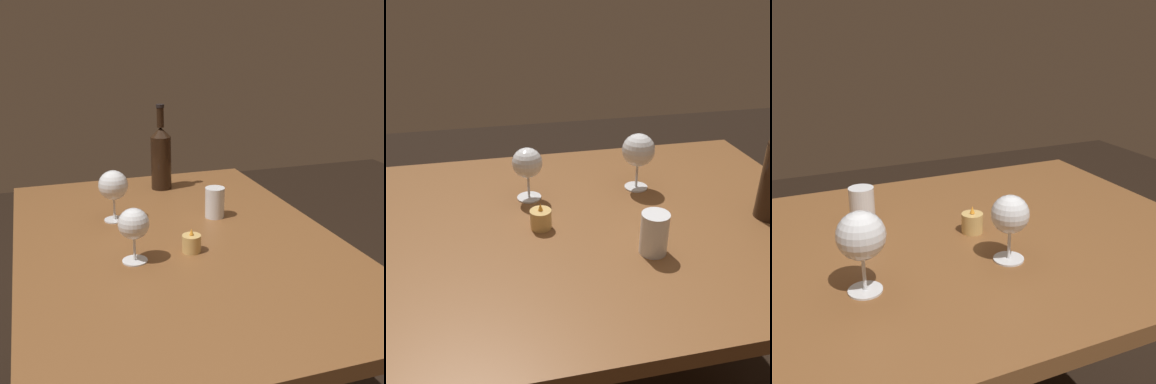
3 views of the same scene
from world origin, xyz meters
TOP-DOWN VIEW (x-y plane):
  - dining_table at (0.00, 0.00)m, footprint 1.30×0.90m
  - wine_glass_left at (-0.20, -0.15)m, footprint 0.09×0.09m
  - wine_glass_right at (0.11, -0.15)m, footprint 0.08×0.08m
  - water_tumbler at (-0.13, 0.16)m, footprint 0.06×0.06m
  - votive_candle at (0.09, 0.01)m, footprint 0.05×0.05m

SIDE VIEW (x-z plane):
  - dining_table at x=0.00m, z-range 0.28..1.02m
  - votive_candle at x=0.09m, z-range 0.73..0.80m
  - water_tumbler at x=-0.13m, z-range 0.73..0.83m
  - wine_glass_right at x=0.11m, z-range 0.77..0.92m
  - wine_glass_left at x=-0.20m, z-range 0.77..0.94m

